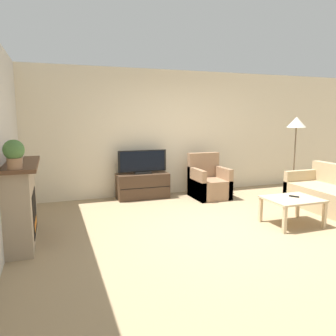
% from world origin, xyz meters
% --- Properties ---
extents(ground_plane, '(24.00, 24.00, 0.00)m').
position_xyz_m(ground_plane, '(0.00, 0.00, 0.00)').
color(ground_plane, '#9E8460').
extents(wall_back, '(12.00, 0.06, 2.70)m').
position_xyz_m(wall_back, '(0.00, 2.51, 1.35)').
color(wall_back, beige).
rests_on(wall_back, ground).
extents(fireplace, '(0.44, 1.43, 1.10)m').
position_xyz_m(fireplace, '(-2.88, 0.40, 0.56)').
color(fireplace, tan).
rests_on(fireplace, ground).
extents(mantel_vase_left, '(0.13, 0.13, 0.29)m').
position_xyz_m(mantel_vase_left, '(-2.87, -0.03, 1.24)').
color(mantel_vase_left, '#994C3D').
rests_on(mantel_vase_left, fireplace).
extents(mantel_vase_centre_left, '(0.10, 0.10, 0.23)m').
position_xyz_m(mantel_vase_centre_left, '(-2.87, 0.29, 1.21)').
color(mantel_vase_centre_left, beige).
rests_on(mantel_vase_centre_left, fireplace).
extents(mantel_clock, '(0.08, 0.11, 0.15)m').
position_xyz_m(mantel_clock, '(-2.86, 0.55, 1.18)').
color(mantel_clock, brown).
rests_on(mantel_clock, fireplace).
extents(potted_plant, '(0.24, 0.24, 0.34)m').
position_xyz_m(potted_plant, '(-2.87, -0.21, 1.29)').
color(potted_plant, '#936B4C').
rests_on(potted_plant, fireplace).
extents(tv_stand, '(1.08, 0.46, 0.52)m').
position_xyz_m(tv_stand, '(-0.69, 2.22, 0.26)').
color(tv_stand, '#422D1E').
rests_on(tv_stand, ground).
extents(tv, '(1.03, 0.18, 0.49)m').
position_xyz_m(tv, '(-0.69, 2.21, 0.75)').
color(tv, black).
rests_on(tv, tv_stand).
extents(armchair, '(0.70, 0.76, 0.93)m').
position_xyz_m(armchair, '(0.65, 1.82, 0.30)').
color(armchair, '#937051').
rests_on(armchair, ground).
extents(coffee_table, '(0.82, 0.67, 0.43)m').
position_xyz_m(coffee_table, '(1.08, -0.25, 0.38)').
color(coffee_table, '#CCB289').
rests_on(coffee_table, ground).
extents(remote, '(0.12, 0.15, 0.02)m').
position_xyz_m(remote, '(1.15, -0.21, 0.44)').
color(remote, black).
rests_on(remote, coffee_table).
extents(floor_lamp, '(0.39, 0.39, 1.70)m').
position_xyz_m(floor_lamp, '(2.41, 1.29, 1.50)').
color(floor_lamp, black).
rests_on(floor_lamp, ground).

